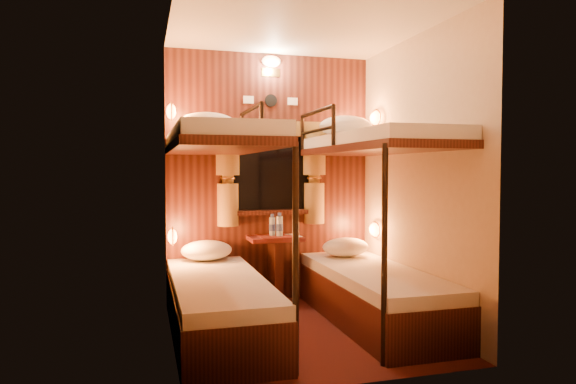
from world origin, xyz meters
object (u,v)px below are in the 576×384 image
object	(u,v)px
bunk_left	(219,264)
bunk_right	(373,256)
bottle_right	(272,226)
table	(275,261)
bottle_left	(280,226)

from	to	relation	value
bunk_left	bunk_right	bearing A→B (deg)	0.00
bunk_right	bottle_right	distance (m)	1.07
bunk_right	table	world-z (taller)	bunk_right
bottle_right	bottle_left	bearing A→B (deg)	-47.39
bottle_left	table	bearing A→B (deg)	148.84
bunk_left	table	distance (m)	1.02
bunk_left	bottle_left	xyz separation A→B (m)	(0.68, 0.76, 0.19)
bunk_left	bunk_right	distance (m)	1.30
bunk_left	bunk_right	world-z (taller)	same
bunk_left	bottle_right	size ratio (longest dim) A/B	9.04
bunk_left	table	xyz separation A→B (m)	(0.65, 0.78, -0.14)
bunk_right	table	bearing A→B (deg)	129.67
bottle_right	bunk_right	bearing A→B (deg)	-50.87
table	bottle_left	xyz separation A→B (m)	(0.04, -0.02, 0.33)
bunk_left	bunk_right	xyz separation A→B (m)	(1.30, 0.00, 0.00)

